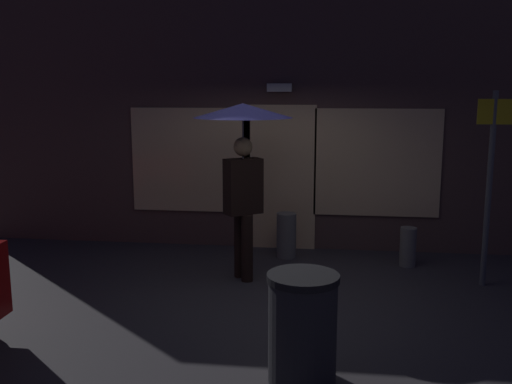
{
  "coord_description": "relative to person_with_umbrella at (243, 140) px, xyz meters",
  "views": [
    {
      "loc": [
        0.74,
        -6.44,
        2.42
      ],
      "look_at": [
        -0.16,
        0.64,
        1.15
      ],
      "focal_mm": 40.35,
      "sensor_mm": 36.0,
      "label": 1
    }
  ],
  "objects": [
    {
      "name": "ground_plane",
      "position": [
        0.33,
        -0.64,
        -1.8
      ],
      "size": [
        18.0,
        18.0,
        0.0
      ],
      "primitive_type": "plane",
      "color": "#38353A"
    },
    {
      "name": "building_facade",
      "position": [
        0.33,
        1.71,
        0.39
      ],
      "size": [
        10.0,
        0.48,
        4.42
      ],
      "color": "brown",
      "rests_on": "ground"
    },
    {
      "name": "person_with_umbrella",
      "position": [
        0.0,
        0.0,
        0.0
      ],
      "size": [
        1.24,
        1.24,
        2.26
      ],
      "rotation": [
        0.0,
        0.0,
        -2.51
      ],
      "color": "black",
      "rests_on": "ground"
    },
    {
      "name": "street_sign_post",
      "position": [
        3.01,
        0.14,
        -0.43
      ],
      "size": [
        0.4,
        0.07,
        2.41
      ],
      "color": "#595B60",
      "rests_on": "ground"
    },
    {
      "name": "sidewalk_bollard",
      "position": [
        0.48,
        1.05,
        -1.47
      ],
      "size": [
        0.29,
        0.29,
        0.66
      ],
      "primitive_type": "cylinder",
      "color": "slate",
      "rests_on": "ground"
    },
    {
      "name": "sidewalk_bollard_2",
      "position": [
        2.18,
        0.83,
        -1.52
      ],
      "size": [
        0.22,
        0.22,
        0.55
      ],
      "primitive_type": "cylinder",
      "color": "slate",
      "rests_on": "ground"
    },
    {
      "name": "trash_bin",
      "position": [
        0.88,
        -2.56,
        -1.33
      ],
      "size": [
        0.6,
        0.6,
        0.93
      ],
      "color": "#2D2D33",
      "rests_on": "ground"
    }
  ]
}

